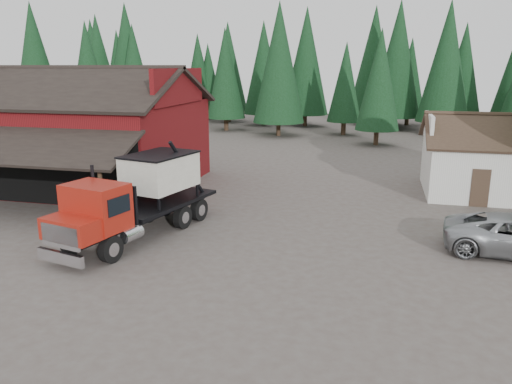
# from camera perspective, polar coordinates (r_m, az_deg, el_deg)

# --- Properties ---
(ground) EXTENTS (120.00, 120.00, 0.00)m
(ground) POSITION_cam_1_polar(r_m,az_deg,el_deg) (19.57, -5.82, -7.29)
(ground) COLOR #4B413B
(ground) RESTS_ON ground
(red_barn) EXTENTS (12.80, 13.63, 7.18)m
(red_barn) POSITION_cam_1_polar(r_m,az_deg,el_deg) (32.36, -18.57, 5.60)
(red_barn) COLOR maroon
(red_barn) RESTS_ON ground
(farmhouse) EXTENTS (8.60, 6.42, 4.65)m
(farmhouse) POSITION_cam_1_polar(r_m,az_deg,el_deg) (31.32, 26.14, 2.70)
(farmhouse) COLOR silver
(farmhouse) RESTS_ON ground
(conifer_backdrop) EXTENTS (76.00, 16.00, 16.00)m
(conifer_backdrop) POSITION_cam_1_polar(r_m,az_deg,el_deg) (59.85, 7.89, 7.29)
(conifer_backdrop) COLOR black
(conifer_backdrop) RESTS_ON ground
(near_pine_a) EXTENTS (4.40, 4.40, 11.40)m
(near_pine_a) POSITION_cam_1_polar(r_m,az_deg,el_deg) (53.23, -18.62, 12.74)
(near_pine_a) COLOR #382619
(near_pine_a) RESTS_ON ground
(near_pine_b) EXTENTS (3.96, 3.96, 10.40)m
(near_pine_b) POSITION_cam_1_polar(r_m,az_deg,el_deg) (47.11, 13.94, 12.34)
(near_pine_b) COLOR #382619
(near_pine_b) RESTS_ON ground
(near_pine_d) EXTENTS (5.28, 5.28, 13.40)m
(near_pine_d) POSITION_cam_1_polar(r_m,az_deg,el_deg) (52.11, 2.66, 14.54)
(near_pine_d) COLOR #382619
(near_pine_d) RESTS_ON ground
(feed_truck) EXTENTS (4.27, 8.95, 3.91)m
(feed_truck) POSITION_cam_1_polar(r_m,az_deg,el_deg) (21.74, -13.22, -0.33)
(feed_truck) COLOR black
(feed_truck) RESTS_ON ground
(equip_box) EXTENTS (0.85, 1.19, 0.60)m
(equip_box) POSITION_cam_1_polar(r_m,az_deg,el_deg) (23.32, -18.61, -3.62)
(equip_box) COLOR maroon
(equip_box) RESTS_ON ground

